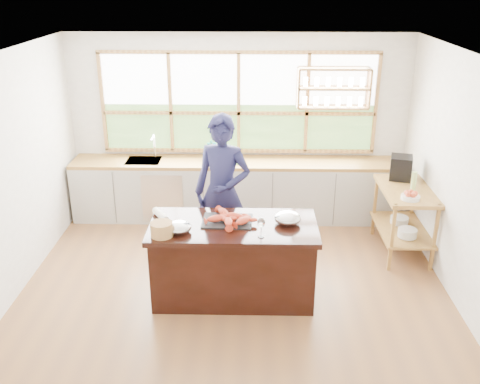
{
  "coord_description": "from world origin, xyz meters",
  "views": [
    {
      "loc": [
        0.19,
        -5.49,
        3.47
      ],
      "look_at": [
        0.07,
        0.15,
        1.15
      ],
      "focal_mm": 40.0,
      "sensor_mm": 36.0,
      "label": 1
    }
  ],
  "objects_px": {
    "cook": "(223,193)",
    "wicker_basket": "(162,229)",
    "espresso_machine": "(401,168)",
    "island": "(234,260)"
  },
  "relations": [
    {
      "from": "espresso_machine",
      "to": "wicker_basket",
      "type": "relative_size",
      "value": 1.32
    },
    {
      "from": "cook",
      "to": "wicker_basket",
      "type": "relative_size",
      "value": 8.18
    },
    {
      "from": "cook",
      "to": "wicker_basket",
      "type": "bearing_deg",
      "value": -103.48
    },
    {
      "from": "island",
      "to": "cook",
      "type": "distance_m",
      "value": 0.92
    },
    {
      "from": "cook",
      "to": "wicker_basket",
      "type": "xyz_separation_m",
      "value": [
        -0.58,
        -1.03,
        0.0
      ]
    },
    {
      "from": "cook",
      "to": "wicker_basket",
      "type": "distance_m",
      "value": 1.19
    },
    {
      "from": "island",
      "to": "espresso_machine",
      "type": "relative_size",
      "value": 5.89
    },
    {
      "from": "cook",
      "to": "espresso_machine",
      "type": "distance_m",
      "value": 2.46
    },
    {
      "from": "cook",
      "to": "espresso_machine",
      "type": "xyz_separation_m",
      "value": [
        2.35,
        0.72,
        0.09
      ]
    },
    {
      "from": "espresso_machine",
      "to": "cook",
      "type": "bearing_deg",
      "value": -148.5
    }
  ]
}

